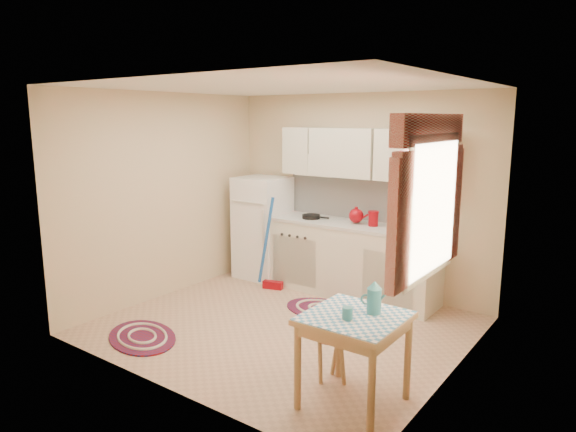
% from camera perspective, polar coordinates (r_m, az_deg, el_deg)
% --- Properties ---
extents(room_shell, '(3.64, 3.60, 2.52)m').
position_cam_1_polar(room_shell, '(5.32, 2.35, 4.39)').
color(room_shell, tan).
rests_on(room_shell, ground).
extents(fridge, '(0.65, 0.60, 1.40)m').
position_cam_1_polar(fridge, '(7.11, -2.84, -1.28)').
color(fridge, white).
rests_on(fridge, ground).
extents(broom, '(0.30, 0.19, 1.20)m').
position_cam_1_polar(broom, '(6.60, -1.72, -3.13)').
color(broom, '#1C5BB3').
rests_on(broom, ground).
extents(base_cabinets, '(2.25, 0.60, 0.88)m').
position_cam_1_polar(base_cabinets, '(6.48, 6.74, -4.91)').
color(base_cabinets, beige).
rests_on(base_cabinets, ground).
extents(countertop, '(2.27, 0.62, 0.04)m').
position_cam_1_polar(countertop, '(6.37, 6.83, -0.93)').
color(countertop, beige).
rests_on(countertop, base_cabinets).
extents(frying_pan, '(0.25, 0.25, 0.05)m').
position_cam_1_polar(frying_pan, '(6.60, 2.58, -0.07)').
color(frying_pan, black).
rests_on(frying_pan, countertop).
extents(red_kettle, '(0.22, 0.21, 0.20)m').
position_cam_1_polar(red_kettle, '(6.31, 7.58, 0.03)').
color(red_kettle, maroon).
rests_on(red_kettle, countertop).
extents(red_canister, '(0.14, 0.14, 0.16)m').
position_cam_1_polar(red_canister, '(6.21, 9.46, -0.38)').
color(red_canister, maroon).
rests_on(red_canister, countertop).
extents(table, '(0.72, 0.72, 0.72)m').
position_cam_1_polar(table, '(4.13, 7.30, -15.62)').
color(table, tan).
rests_on(table, ground).
extents(stool, '(0.38, 0.38, 0.42)m').
position_cam_1_polar(stool, '(4.49, 4.99, -15.40)').
color(stool, maroon).
rests_on(stool, ground).
extents(coffee_pot, '(0.16, 0.15, 0.27)m').
position_cam_1_polar(coffee_pot, '(3.99, 9.55, -8.90)').
color(coffee_pot, teal).
rests_on(coffee_pot, table).
extents(mug, '(0.09, 0.09, 0.10)m').
position_cam_1_polar(mug, '(3.89, 6.62, -10.73)').
color(mug, teal).
rests_on(mug, table).
extents(rug_center, '(0.98, 0.65, 0.02)m').
position_cam_1_polar(rug_center, '(6.05, 4.09, -10.35)').
color(rug_center, maroon).
rests_on(rug_center, ground).
extents(rug_left, '(1.10, 0.93, 0.02)m').
position_cam_1_polar(rug_left, '(5.54, -15.90, -12.81)').
color(rug_left, maroon).
rests_on(rug_left, ground).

